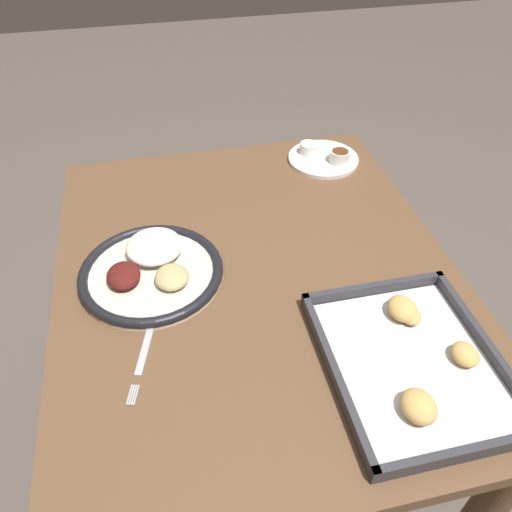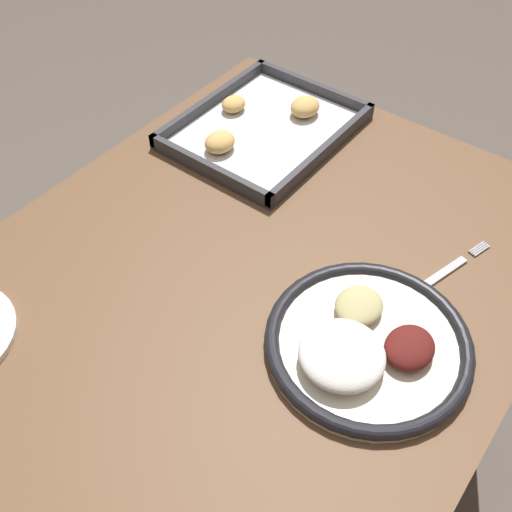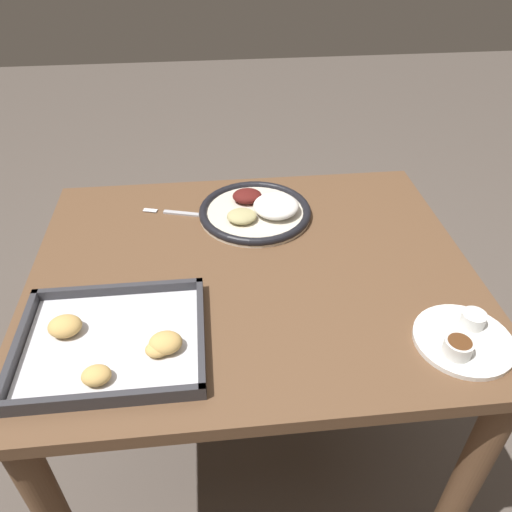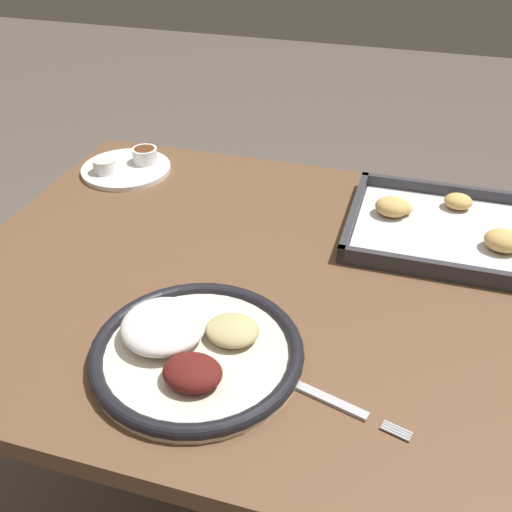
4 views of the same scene
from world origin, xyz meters
name	(u,v)px [view 4 (image 4 of 4)]	position (x,y,z in m)	size (l,w,h in m)	color
dining_table	(261,337)	(0.00, 0.00, 0.61)	(0.94, 0.77, 0.75)	brown
dinner_plate	(193,348)	(-0.03, -0.20, 0.76)	(0.28, 0.28, 0.05)	beige
fork	(323,397)	(0.14, -0.22, 0.75)	(0.20, 0.07, 0.00)	#B2B2B7
saucer_plate	(127,166)	(-0.36, 0.26, 0.76)	(0.18, 0.18, 0.04)	white
baking_tray	(447,228)	(0.27, 0.20, 0.76)	(0.33, 0.27, 0.04)	#333338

